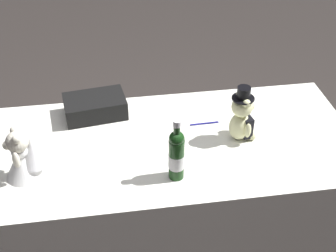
% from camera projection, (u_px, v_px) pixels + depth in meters
% --- Properties ---
extents(ground_plane, '(12.00, 12.00, 0.00)m').
position_uv_depth(ground_plane, '(168.00, 240.00, 2.71)').
color(ground_plane, '#2D2826').
extents(reception_table, '(1.88, 0.86, 0.74)m').
position_uv_depth(reception_table, '(168.00, 196.00, 2.49)').
color(reception_table, white).
rests_on(reception_table, ground_plane).
extents(teddy_bear_groom, '(0.14, 0.14, 0.30)m').
position_uv_depth(teddy_bear_groom, '(242.00, 117.00, 2.22)').
color(teddy_bear_groom, beige).
rests_on(teddy_bear_groom, reception_table).
extents(teddy_bear_bride, '(0.21, 0.17, 0.25)m').
position_uv_depth(teddy_bear_bride, '(24.00, 156.00, 2.01)').
color(teddy_bear_bride, white).
rests_on(teddy_bear_bride, reception_table).
extents(champagne_bottle, '(0.07, 0.07, 0.31)m').
position_uv_depth(champagne_bottle, '(177.00, 154.00, 1.99)').
color(champagne_bottle, '#163914').
rests_on(champagne_bottle, reception_table).
extents(signing_pen, '(0.16, 0.01, 0.01)m').
position_uv_depth(signing_pen, '(205.00, 123.00, 2.38)').
color(signing_pen, navy).
rests_on(signing_pen, reception_table).
extents(gift_case_black, '(0.34, 0.24, 0.10)m').
position_uv_depth(gift_case_black, '(95.00, 106.00, 2.42)').
color(gift_case_black, black).
rests_on(gift_case_black, reception_table).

